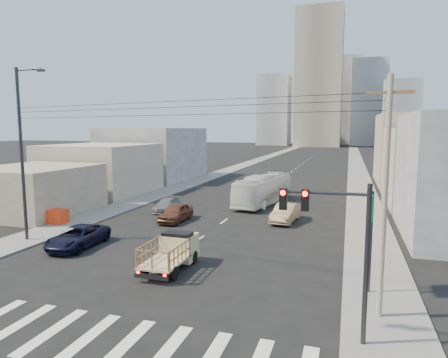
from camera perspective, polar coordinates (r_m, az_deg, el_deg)
The scene contains 27 objects.
ground at distance 22.12m, azimuth -11.26°, elevation -13.85°, with size 420.00×420.00×0.00m, color black.
sidewalk_left at distance 91.05m, azimuth 3.49°, elevation 2.22°, with size 3.50×180.00×0.12m, color slate.
sidewalk_right at distance 88.42m, azimuth 18.45°, elevation 1.72°, with size 3.50×180.00×0.12m, color slate.
crosswalk at distance 17.55m, azimuth -21.23°, elevation -20.00°, with size 18.59×3.80×0.01m.
lane_dashes at distance 72.19m, azimuth 9.30°, elevation 0.80°, with size 0.15×104.00×0.01m.
flatbed_pickup at distance 23.06m, azimuth -7.52°, elevation -10.01°, with size 1.95×4.41×1.90m.
navy_pickup at distance 28.72m, azimuth -20.15°, elevation -7.75°, with size 2.34×5.07×1.41m, color black.
city_bus at distance 42.28m, azimuth 5.63°, elevation -1.51°, with size 2.57×10.98×3.06m, color silver.
sedan_brown at distance 34.59m, azimuth -6.89°, elevation -4.77°, with size 1.80×4.47×1.52m, color #592E1F.
sedan_tan at distance 34.53m, azimuth 8.81°, elevation -4.79°, with size 1.64×4.71×1.55m, color #937956.
sedan_grey at distance 38.90m, azimuth -8.15°, elevation -3.69°, with size 1.70×4.18×1.21m, color slate.
traffic_signal at distance 15.04m, azimuth 15.89°, elevation -7.75°, with size 3.23×0.35×6.00m.
green_sign at distance 20.02m, azimuth 20.27°, elevation -5.21°, with size 0.18×1.60×5.00m.
utility_pole at distance 17.32m, azimuth 21.98°, elevation -2.30°, with size 1.80×0.24×10.00m.
streetlamp_left at distance 30.80m, azimuth -26.83°, elevation 3.71°, with size 2.36×0.25×12.00m.
overhead_wires at distance 22.02m, azimuth -9.94°, elevation 9.89°, with size 23.01×5.02×0.72m.
crate_stack at distance 36.08m, azimuth -22.88°, elevation -4.90°, with size 1.80×1.20×1.14m.
bldg_right_mid at distance 47.17m, azimuth 28.90°, elevation 1.55°, with size 11.00×14.00×8.00m, color #B4A791.
bldg_right_far at distance 62.91m, azimuth 26.55°, elevation 3.78°, with size 12.00×16.00×10.00m, color gray.
bldg_left_near at distance 41.50m, azimuth -25.37°, elevation -1.40°, with size 9.00×10.00×4.40m, color gray.
bldg_left_mid at distance 51.35m, azimuth -17.16°, elevation 1.39°, with size 11.00×12.00×6.00m, color #B4A791.
bldg_left_far at distance 64.37m, azimuth -9.98°, elevation 3.60°, with size 12.00×16.00×8.00m, color gray.
high_rise_tower at distance 189.87m, azimuth 13.43°, elevation 13.65°, with size 20.00×20.00×60.00m, color gray.
midrise_ne at distance 203.57m, azimuth 19.94°, elevation 10.15°, with size 16.00×16.00×40.00m, color #989AA0.
midrise_nw at distance 201.52m, azimuth 7.19°, elevation 9.69°, with size 15.00×15.00×34.00m, color #989AA0.
midrise_back at distance 218.55m, azimuth 16.60°, elevation 10.57°, with size 18.00×18.00×44.00m, color gray.
midrise_east at distance 184.24m, azimuth 23.89°, elevation 8.45°, with size 14.00×14.00×28.00m, color #989AA0.
Camera 1 is at (10.06, -18.05, 7.87)m, focal length 32.00 mm.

